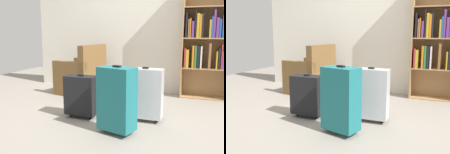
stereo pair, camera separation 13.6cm
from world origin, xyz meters
The scene contains 8 objects.
ground_plane centered at (0.00, 0.00, 0.00)m, with size 7.99×7.99×0.00m, color gray.
back_wall centered at (0.00, 1.88, 1.30)m, with size 4.57×0.10×2.60m, color beige.
bookshelf centered at (1.09, 1.67, 1.00)m, with size 0.82×0.32×2.02m.
armchair centered at (-1.02, 1.22, 0.32)m, with size 0.82×0.82×0.90m.
mug centered at (-0.42, 1.24, 0.05)m, with size 0.12×0.08×0.10m.
suitcase_silver centered at (0.41, 0.14, 0.36)m, with size 0.44×0.20×0.70m.
suitcase_teal centered at (0.22, -0.38, 0.40)m, with size 0.45×0.34×0.77m.
suitcase_black centered at (-0.41, -0.01, 0.30)m, with size 0.41×0.22×0.58m.
Camera 2 is at (1.26, -2.96, 1.13)m, focal length 41.82 mm.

